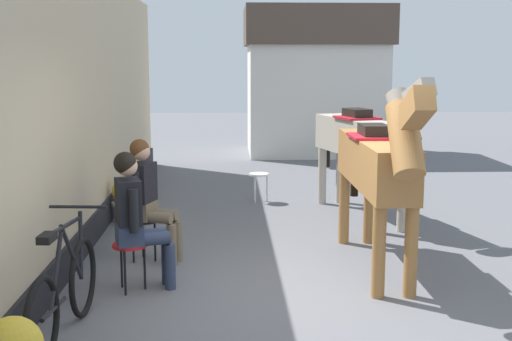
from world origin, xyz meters
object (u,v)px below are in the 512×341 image
Objects in this scene: saddled_horse_near at (378,165)px; leaning_bicycle at (64,293)px; flower_planter_farthest at (127,198)px; spare_stool_white at (259,177)px; satchel_bag at (135,226)px; seated_visitor_far at (148,194)px; saddled_horse_far at (364,139)px; seated_visitor_near at (135,214)px.

saddled_horse_near is 3.47m from leaning_bicycle.
spare_stool_white is (1.93, 1.26, 0.07)m from flower_planter_farthest.
spare_stool_white is 1.64× the size of satchel_bag.
saddled_horse_far is (2.83, 1.95, 0.38)m from seated_visitor_far.
seated_visitor_far is at bearing 89.88° from seated_visitor_near.
flower_planter_farthest is at bearing -146.82° from spare_stool_white.
seated_visitor_near is 4.10m from saddled_horse_far.
flower_planter_farthest is (-3.02, 2.34, -0.82)m from saddled_horse_near.
spare_stool_white is at bearing 139.87° from saddled_horse_far.
saddled_horse_far is at bearing 0.89° from flower_planter_farthest.
seated_visitor_far is at bearing 78.91° from leaning_bicycle.
spare_stool_white is (1.40, 3.16, -0.38)m from seated_visitor_far.
seated_visitor_far is 2.02m from flower_planter_farthest.
saddled_horse_far is 10.45× the size of satchel_bag.
seated_visitor_far is 2.17× the size of flower_planter_farthest.
saddled_horse_near reaches higher than seated_visitor_near.
saddled_horse_near is 3.91m from flower_planter_farthest.
saddled_horse_far is (2.83, 2.93, 0.38)m from seated_visitor_near.
seated_visitor_far is 0.48× the size of saddled_horse_far.
leaning_bicycle is 6.28× the size of satchel_bag.
saddled_horse_far is 4.57× the size of flower_planter_farthest.
flower_planter_farthest is (-3.36, -0.05, -0.82)m from saddled_horse_far.
flower_planter_farthest is at bearing -179.11° from saddled_horse_far.
seated_visitor_near is 0.79× the size of leaning_bicycle.
seated_visitor_near and seated_visitor_far have the same top height.
saddled_horse_far is at bearing 34.54° from seated_visitor_far.
saddled_horse_far reaches higher than spare_stool_white.
flower_planter_farthest reaches higher than satchel_bag.
seated_visitor_near is 1.31m from leaning_bicycle.
seated_visitor_far is 4.96× the size of satchel_bag.
seated_visitor_far is (0.00, 0.99, 0.00)m from seated_visitor_near.
saddled_horse_near reaches higher than flower_planter_farthest.
seated_visitor_near is at bearing -149.79° from satchel_bag.
flower_planter_farthest is 0.36× the size of leaning_bicycle.
spare_stool_white is at bearing 33.18° from flower_planter_farthest.
saddled_horse_near is 1.02× the size of saddled_horse_far.
seated_visitor_near is at bearing -133.98° from saddled_horse_far.
saddled_horse_near is at bearing 30.51° from leaning_bicycle.
leaning_bicycle reaches higher than flower_planter_farthest.
saddled_horse_near and saddled_horse_far have the same top height.
satchel_bag is (-3.15, -0.74, -1.06)m from saddled_horse_far.
satchel_bag is at bearing 98.36° from seated_visitor_near.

